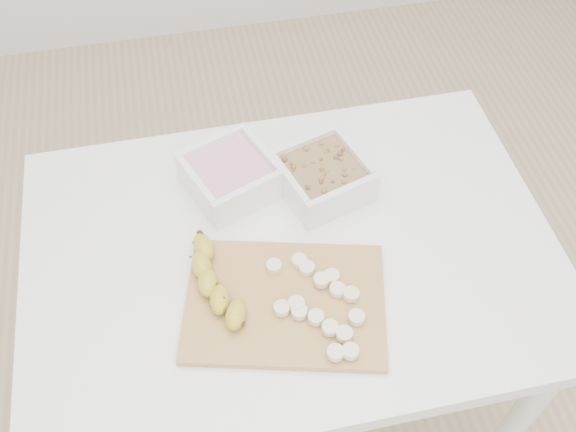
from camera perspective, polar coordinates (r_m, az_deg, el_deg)
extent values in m
plane|color=#C6AD89|center=(1.87, 0.20, -16.16)|extent=(3.50, 3.50, 0.00)
cube|color=white|center=(1.22, 0.29, -3.39)|extent=(1.00, 0.70, 0.04)
cylinder|color=white|center=(1.55, 19.55, -17.03)|extent=(0.05, 0.05, 0.71)
cylinder|color=white|center=(1.71, -16.49, -5.05)|extent=(0.05, 0.05, 0.71)
cylinder|color=white|center=(1.79, 12.16, -0.22)|extent=(0.05, 0.05, 0.71)
cube|color=white|center=(1.28, -5.10, 3.64)|extent=(0.21, 0.21, 0.08)
cube|color=pink|center=(1.27, -5.11, 3.74)|extent=(0.18, 0.18, 0.04)
cube|color=white|center=(1.27, 3.09, 3.56)|extent=(0.20, 0.20, 0.08)
cube|color=brown|center=(1.27, 3.10, 3.66)|extent=(0.17, 0.17, 0.04)
cube|color=tan|center=(1.13, -0.26, -7.69)|extent=(0.40, 0.33, 0.01)
cylinder|color=beige|center=(1.16, -1.25, -4.47)|extent=(0.03, 0.03, 0.01)
cylinder|color=beige|center=(1.16, 1.00, -4.01)|extent=(0.03, 0.03, 0.01)
cylinder|color=beige|center=(1.16, 1.69, -4.67)|extent=(0.03, 0.03, 0.01)
cylinder|color=beige|center=(1.15, 3.90, -5.38)|extent=(0.03, 0.03, 0.01)
cylinder|color=beige|center=(1.13, 4.41, -6.55)|extent=(0.03, 0.03, 0.01)
cylinder|color=beige|center=(1.13, 5.63, -6.93)|extent=(0.03, 0.03, 0.01)
cylinder|color=beige|center=(1.11, 6.11, -8.95)|extent=(0.03, 0.03, 0.01)
cylinder|color=beige|center=(1.11, -0.56, -8.21)|extent=(0.03, 0.03, 0.01)
cylinder|color=beige|center=(1.11, 1.00, -8.50)|extent=(0.03, 0.03, 0.01)
cylinder|color=beige|center=(1.10, 2.51, -8.99)|extent=(0.03, 0.03, 0.01)
cylinder|color=beige|center=(1.09, 3.75, -9.89)|extent=(0.03, 0.03, 0.01)
cylinder|color=beige|center=(1.09, 5.03, -10.42)|extent=(0.03, 0.03, 0.01)
cylinder|color=beige|center=(1.07, 5.57, -11.88)|extent=(0.03, 0.03, 0.01)
cylinder|color=beige|center=(1.07, 4.23, -12.02)|extent=(0.03, 0.03, 0.01)
cylinder|color=beige|center=(1.14, 3.00, -5.72)|extent=(0.03, 0.03, 0.01)
cylinder|color=beige|center=(1.11, 0.75, -7.79)|extent=(0.03, 0.03, 0.01)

